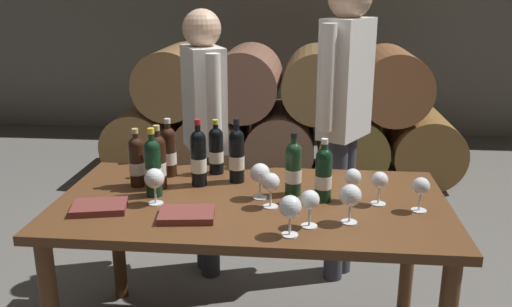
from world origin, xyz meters
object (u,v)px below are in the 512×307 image
(wine_bottle_7, at_px, (137,161))
(wine_bottle_8, at_px, (199,157))
(wine_glass_0, at_px, (353,178))
(wine_glass_5, at_px, (260,174))
(wine_bottle_1, at_px, (293,168))
(taster_seated_left, at_px, (204,123))
(wine_glass_2, at_px, (154,179))
(wine_glass_3, at_px, (271,183))
(wine_glass_1, at_px, (380,182))
(wine_bottle_3, at_px, (153,167))
(leather_ledger, at_px, (99,207))
(sommelier_presenting, at_px, (345,103))
(wine_glass_4, at_px, (350,196))
(tasting_notebook, at_px, (187,215))
(wine_bottle_5, at_px, (158,161))
(wine_glass_6, at_px, (421,187))
(dining_table, at_px, (252,219))
(wine_bottle_0, at_px, (237,155))
(wine_bottle_4, at_px, (323,174))
(wine_glass_8, at_px, (310,201))
(wine_glass_7, at_px, (290,208))
(wine_bottle_2, at_px, (169,151))
(wine_bottle_6, at_px, (216,150))

(wine_bottle_7, relative_size, wine_bottle_8, 0.87)
(wine_glass_0, bearing_deg, wine_glass_5, -179.06)
(wine_glass_0, bearing_deg, wine_bottle_1, 168.52)
(wine_bottle_1, distance_m, taster_seated_left, 0.82)
(wine_glass_2, relative_size, wine_glass_3, 1.05)
(wine_glass_1, distance_m, wine_glass_5, 0.51)
(wine_bottle_3, distance_m, leather_ledger, 0.29)
(wine_bottle_3, bearing_deg, sommelier_presenting, 40.28)
(wine_glass_4, xyz_separation_m, tasting_notebook, (-0.65, -0.02, -0.10))
(wine_bottle_5, height_order, wine_glass_1, wine_bottle_5)
(wine_bottle_8, xyz_separation_m, sommelier_presenting, (0.70, 0.59, 0.15))
(wine_glass_3, relative_size, leather_ledger, 0.69)
(wine_bottle_3, distance_m, wine_glass_2, 0.10)
(wine_glass_4, distance_m, wine_glass_6, 0.33)
(dining_table, distance_m, wine_glass_2, 0.46)
(wine_glass_3, bearing_deg, wine_bottle_8, 146.24)
(wine_bottle_0, distance_m, wine_glass_2, 0.44)
(wine_bottle_0, height_order, wine_bottle_4, wine_bottle_0)
(wine_glass_8, bearing_deg, wine_glass_7, -130.43)
(wine_glass_6, bearing_deg, dining_table, 175.23)
(wine_bottle_2, xyz_separation_m, wine_bottle_6, (0.22, 0.06, -0.01))
(wine_glass_5, distance_m, wine_glass_6, 0.67)
(wine_bottle_0, relative_size, wine_glass_1, 2.11)
(wine_glass_8, bearing_deg, wine_glass_5, 127.93)
(wine_glass_4, height_order, tasting_notebook, wine_glass_4)
(wine_bottle_6, height_order, wine_glass_1, wine_bottle_6)
(dining_table, distance_m, wine_glass_8, 0.41)
(wine_bottle_0, distance_m, wine_bottle_8, 0.18)
(wine_glass_0, distance_m, wine_glass_3, 0.36)
(wine_glass_3, height_order, wine_glass_5, wine_glass_5)
(wine_bottle_6, bearing_deg, sommelier_presenting, 32.48)
(wine_bottle_7, bearing_deg, wine_bottle_3, -46.44)
(wine_glass_0, height_order, wine_glass_6, same)
(wine_glass_5, relative_size, wine_glass_7, 1.01)
(dining_table, bearing_deg, wine_glass_1, -0.15)
(wine_bottle_1, height_order, wine_glass_4, wine_bottle_1)
(wine_bottle_2, distance_m, sommelier_presenting, 1.00)
(wine_glass_2, distance_m, wine_glass_3, 0.49)
(wine_bottle_8, bearing_deg, wine_glass_5, -25.06)
(wine_bottle_1, bearing_deg, wine_glass_1, -12.41)
(wine_glass_8, bearing_deg, leather_ledger, 174.76)
(wine_glass_2, bearing_deg, wine_glass_6, 1.43)
(wine_glass_4, relative_size, leather_ledger, 0.73)
(wine_bottle_4, distance_m, wine_glass_4, 0.25)
(wine_glass_8, bearing_deg, wine_bottle_6, 127.86)
(wine_bottle_8, distance_m, wine_glass_7, 0.67)
(wine_bottle_0, bearing_deg, wine_bottle_7, -167.75)
(wine_bottle_1, distance_m, wine_glass_1, 0.38)
(wine_glass_3, relative_size, wine_glass_5, 0.95)
(leather_ledger, distance_m, sommelier_presenting, 1.43)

